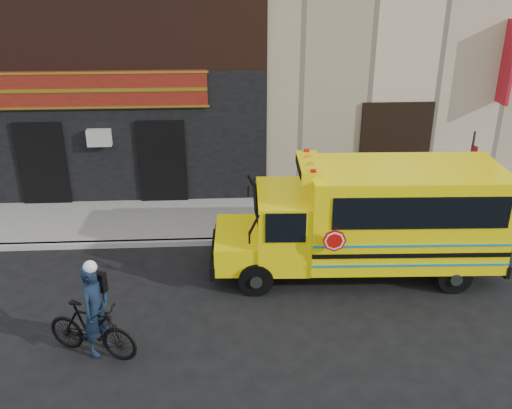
{
  "coord_description": "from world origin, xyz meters",
  "views": [
    {
      "loc": [
        -1.25,
        -11.21,
        7.28
      ],
      "look_at": [
        -0.52,
        1.85,
        1.48
      ],
      "focal_mm": 40.0,
      "sensor_mm": 36.0,
      "label": 1
    }
  ],
  "objects_px": {
    "school_bus": "(373,217)",
    "sign_pole": "(468,178)",
    "bicycle": "(92,329)",
    "cyclist": "(96,311)"
  },
  "relations": [
    {
      "from": "bicycle",
      "to": "cyclist",
      "type": "height_order",
      "value": "cyclist"
    },
    {
      "from": "school_bus",
      "to": "bicycle",
      "type": "height_order",
      "value": "school_bus"
    },
    {
      "from": "sign_pole",
      "to": "bicycle",
      "type": "height_order",
      "value": "sign_pole"
    },
    {
      "from": "sign_pole",
      "to": "bicycle",
      "type": "xyz_separation_m",
      "value": [
        -9.3,
        -4.94,
        -1.05
      ]
    },
    {
      "from": "bicycle",
      "to": "cyclist",
      "type": "bearing_deg",
      "value": -40.62
    },
    {
      "from": "school_bus",
      "to": "bicycle",
      "type": "xyz_separation_m",
      "value": [
        -6.17,
        -2.85,
        -0.93
      ]
    },
    {
      "from": "bicycle",
      "to": "school_bus",
      "type": "bearing_deg",
      "value": -43.76
    },
    {
      "from": "school_bus",
      "to": "bicycle",
      "type": "distance_m",
      "value": 6.86
    },
    {
      "from": "school_bus",
      "to": "sign_pole",
      "type": "xyz_separation_m",
      "value": [
        3.14,
        2.09,
        0.12
      ]
    },
    {
      "from": "school_bus",
      "to": "sign_pole",
      "type": "height_order",
      "value": "sign_pole"
    }
  ]
}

